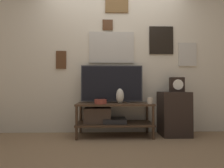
{
  "coord_description": "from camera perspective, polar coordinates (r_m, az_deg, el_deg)",
  "views": [
    {
      "loc": [
        -0.12,
        -2.54,
        0.77
      ],
      "look_at": [
        -0.04,
        0.27,
        0.84
      ],
      "focal_mm": 28.0,
      "sensor_mm": 36.0,
      "label": 1
    }
  ],
  "objects": [
    {
      "name": "vase_wide_bowl",
      "position": [
        2.68,
        -3.78,
        -5.76
      ],
      "size": [
        0.19,
        0.19,
        0.07
      ],
      "color": "brown",
      "rests_on": "media_console"
    },
    {
      "name": "media_console",
      "position": [
        2.85,
        -1.16,
        -10.19
      ],
      "size": [
        1.21,
        0.46,
        0.53
      ],
      "color": "#422D1E",
      "rests_on": "ground_plane"
    },
    {
      "name": "ground_plane",
      "position": [
        2.66,
        1.1,
        -18.15
      ],
      "size": [
        12.0,
        12.0,
        0.0
      ],
      "primitive_type": "plane",
      "color": "#846647"
    },
    {
      "name": "mantel_clock",
      "position": [
        3.09,
        20.42,
        -0.19
      ],
      "size": [
        0.23,
        0.11,
        0.24
      ],
      "color": "black",
      "rests_on": "side_table"
    },
    {
      "name": "vase_urn_stoneware",
      "position": [
        2.77,
        2.62,
        -3.92
      ],
      "size": [
        0.12,
        0.12,
        0.23
      ],
      "color": "beige",
      "rests_on": "media_console"
    },
    {
      "name": "wall_back",
      "position": [
        3.15,
        0.76,
        9.41
      ],
      "size": [
        6.4,
        0.08,
        2.7
      ],
      "color": "beige",
      "rests_on": "ground_plane"
    },
    {
      "name": "television",
      "position": [
        2.91,
        -0.06,
        0.17
      ],
      "size": [
        1.02,
        0.05,
        0.62
      ],
      "color": "#333338",
      "rests_on": "media_console"
    },
    {
      "name": "candle_jar",
      "position": [
        2.75,
        12.25,
        -5.32
      ],
      "size": [
        0.08,
        0.08,
        0.1
      ],
      "color": "#C1B29E",
      "rests_on": "media_console"
    },
    {
      "name": "side_table",
      "position": [
        3.07,
        19.53,
        -9.06
      ],
      "size": [
        0.45,
        0.41,
        0.71
      ],
      "color": "black",
      "rests_on": "ground_plane"
    }
  ]
}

